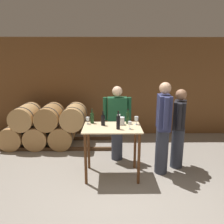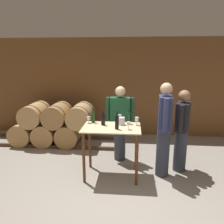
{
  "view_description": "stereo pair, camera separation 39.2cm",
  "coord_description": "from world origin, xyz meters",
  "px_view_note": "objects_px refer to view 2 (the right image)",
  "views": [
    {
      "loc": [
        -0.2,
        -3.08,
        2.12
      ],
      "look_at": [
        -0.15,
        0.73,
        1.2
      ],
      "focal_mm": 35.0,
      "sensor_mm": 36.0,
      "label": 1
    },
    {
      "loc": [
        0.19,
        -3.06,
        2.12
      ],
      "look_at": [
        -0.15,
        0.73,
        1.2
      ],
      "focal_mm": 35.0,
      "sensor_mm": 36.0,
      "label": 2
    }
  ],
  "objects_px": {
    "wine_bottle_far_left": "(93,117)",
    "person_visitor_bearded": "(120,122)",
    "wine_bottle_center": "(117,122)",
    "wine_glass_near_center": "(120,117)",
    "wine_glass_near_right": "(129,124)",
    "wine_bottle_right": "(129,118)",
    "person_host": "(182,130)",
    "ice_bucket": "(121,121)",
    "wine_glass_far_side": "(137,119)",
    "person_visitor_with_scarf": "(164,128)",
    "wine_glass_near_left": "(89,118)",
    "wine_bottle_left": "(103,120)"
  },
  "relations": [
    {
      "from": "wine_glass_near_left",
      "to": "person_host",
      "type": "relative_size",
      "value": 0.08
    },
    {
      "from": "wine_glass_near_left",
      "to": "person_host",
      "type": "height_order",
      "value": "person_host"
    },
    {
      "from": "wine_bottle_far_left",
      "to": "wine_glass_near_center",
      "type": "xyz_separation_m",
      "value": [
        0.5,
        0.04,
        0.01
      ]
    },
    {
      "from": "wine_glass_near_left",
      "to": "wine_glass_near_center",
      "type": "relative_size",
      "value": 0.83
    },
    {
      "from": "wine_bottle_center",
      "to": "wine_bottle_right",
      "type": "distance_m",
      "value": 0.39
    },
    {
      "from": "wine_bottle_right",
      "to": "person_visitor_with_scarf",
      "type": "height_order",
      "value": "person_visitor_with_scarf"
    },
    {
      "from": "ice_bucket",
      "to": "person_host",
      "type": "height_order",
      "value": "person_host"
    },
    {
      "from": "wine_bottle_far_left",
      "to": "wine_bottle_center",
      "type": "relative_size",
      "value": 0.87
    },
    {
      "from": "person_host",
      "to": "person_visitor_bearded",
      "type": "distance_m",
      "value": 1.25
    },
    {
      "from": "wine_bottle_far_left",
      "to": "wine_glass_near_right",
      "type": "height_order",
      "value": "wine_bottle_far_left"
    },
    {
      "from": "wine_glass_near_left",
      "to": "ice_bucket",
      "type": "height_order",
      "value": "ice_bucket"
    },
    {
      "from": "wine_bottle_center",
      "to": "person_visitor_bearded",
      "type": "distance_m",
      "value": 0.86
    },
    {
      "from": "wine_bottle_far_left",
      "to": "wine_bottle_center",
      "type": "bearing_deg",
      "value": -37.5
    },
    {
      "from": "ice_bucket",
      "to": "wine_glass_near_center",
      "type": "bearing_deg",
      "value": 105.27
    },
    {
      "from": "wine_glass_near_right",
      "to": "person_host",
      "type": "height_order",
      "value": "person_host"
    },
    {
      "from": "wine_bottle_center",
      "to": "wine_glass_near_center",
      "type": "xyz_separation_m",
      "value": [
        0.03,
        0.41,
        -0.01
      ]
    },
    {
      "from": "wine_bottle_right",
      "to": "person_host",
      "type": "distance_m",
      "value": 1.04
    },
    {
      "from": "wine_glass_near_right",
      "to": "person_visitor_bearded",
      "type": "height_order",
      "value": "person_visitor_bearded"
    },
    {
      "from": "wine_glass_near_right",
      "to": "person_visitor_bearded",
      "type": "bearing_deg",
      "value": 102.99
    },
    {
      "from": "wine_glass_near_right",
      "to": "person_visitor_with_scarf",
      "type": "relative_size",
      "value": 0.08
    },
    {
      "from": "wine_glass_far_side",
      "to": "person_visitor_bearded",
      "type": "xyz_separation_m",
      "value": [
        -0.33,
        0.55,
        -0.22
      ]
    },
    {
      "from": "wine_bottle_far_left",
      "to": "ice_bucket",
      "type": "xyz_separation_m",
      "value": [
        0.54,
        -0.09,
        -0.04
      ]
    },
    {
      "from": "wine_bottle_far_left",
      "to": "person_visitor_with_scarf",
      "type": "xyz_separation_m",
      "value": [
        1.31,
        -0.14,
        -0.14
      ]
    },
    {
      "from": "wine_bottle_left",
      "to": "wine_bottle_right",
      "type": "height_order",
      "value": "wine_bottle_right"
    },
    {
      "from": "wine_glass_near_center",
      "to": "wine_glass_far_side",
      "type": "xyz_separation_m",
      "value": [
        0.32,
        -0.14,
        -0.01
      ]
    },
    {
      "from": "wine_bottle_center",
      "to": "wine_glass_far_side",
      "type": "relative_size",
      "value": 2.14
    },
    {
      "from": "wine_glass_far_side",
      "to": "person_visitor_bearded",
      "type": "relative_size",
      "value": 0.09
    },
    {
      "from": "wine_glass_near_right",
      "to": "person_host",
      "type": "relative_size",
      "value": 0.09
    },
    {
      "from": "wine_bottle_center",
      "to": "wine_glass_near_right",
      "type": "distance_m",
      "value": 0.2
    },
    {
      "from": "wine_bottle_far_left",
      "to": "wine_bottle_center",
      "type": "distance_m",
      "value": 0.6
    },
    {
      "from": "wine_bottle_center",
      "to": "person_host",
      "type": "relative_size",
      "value": 0.2
    },
    {
      "from": "wine_bottle_right",
      "to": "wine_glass_near_left",
      "type": "distance_m",
      "value": 0.75
    },
    {
      "from": "wine_glass_near_center",
      "to": "wine_glass_near_left",
      "type": "bearing_deg",
      "value": -170.97
    },
    {
      "from": "wine_glass_far_side",
      "to": "person_host",
      "type": "distance_m",
      "value": 0.9
    },
    {
      "from": "wine_bottle_left",
      "to": "wine_glass_near_right",
      "type": "xyz_separation_m",
      "value": [
        0.47,
        -0.22,
        -0.0
      ]
    },
    {
      "from": "wine_bottle_center",
      "to": "person_visitor_bearded",
      "type": "xyz_separation_m",
      "value": [
        0.01,
        0.82,
        -0.23
      ]
    },
    {
      "from": "wine_bottle_far_left",
      "to": "wine_glass_far_side",
      "type": "distance_m",
      "value": 0.83
    },
    {
      "from": "wine_bottle_far_left",
      "to": "wine_glass_far_side",
      "type": "height_order",
      "value": "wine_bottle_far_left"
    },
    {
      "from": "wine_bottle_center",
      "to": "wine_glass_near_center",
      "type": "height_order",
      "value": "wine_bottle_center"
    },
    {
      "from": "person_host",
      "to": "ice_bucket",
      "type": "bearing_deg",
      "value": -171.39
    },
    {
      "from": "wine_bottle_right",
      "to": "wine_glass_near_right",
      "type": "relative_size",
      "value": 2.07
    },
    {
      "from": "ice_bucket",
      "to": "person_visitor_with_scarf",
      "type": "height_order",
      "value": "person_visitor_with_scarf"
    },
    {
      "from": "wine_bottle_far_left",
      "to": "wine_glass_near_center",
      "type": "height_order",
      "value": "wine_bottle_far_left"
    },
    {
      "from": "wine_glass_near_center",
      "to": "person_host",
      "type": "relative_size",
      "value": 0.1
    },
    {
      "from": "wine_bottle_right",
      "to": "person_visitor_with_scarf",
      "type": "bearing_deg",
      "value": -10.44
    },
    {
      "from": "wine_bottle_far_left",
      "to": "person_visitor_bearded",
      "type": "distance_m",
      "value": 0.7
    },
    {
      "from": "wine_bottle_left",
      "to": "ice_bucket",
      "type": "relative_size",
      "value": 1.93
    },
    {
      "from": "wine_glass_far_side",
      "to": "person_visitor_with_scarf",
      "type": "distance_m",
      "value": 0.51
    },
    {
      "from": "wine_bottle_center",
      "to": "wine_bottle_right",
      "type": "relative_size",
      "value": 1.15
    },
    {
      "from": "wine_glass_far_side",
      "to": "person_visitor_with_scarf",
      "type": "relative_size",
      "value": 0.09
    }
  ]
}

